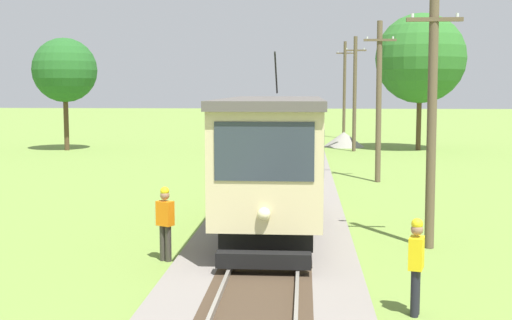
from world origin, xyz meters
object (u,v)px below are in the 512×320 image
(utility_pole_near_tram, at_px, (432,116))
(utility_pole_distant, at_px, (344,89))
(tree_right_near, at_px, (420,58))
(gravel_pile, at_px, (344,139))
(freight_car, at_px, (292,127))
(second_worker, at_px, (165,220))
(red_tram, at_px, (273,159))
(utility_pole_far, at_px, (355,93))
(track_worker, at_px, (416,262))
(tree_left_near, at_px, (65,70))
(utility_pole_mid, at_px, (379,100))

(utility_pole_near_tram, distance_m, utility_pole_distant, 37.13)
(tree_right_near, bearing_deg, gravel_pile, 154.76)
(freight_car, relative_size, second_worker, 2.91)
(red_tram, height_order, utility_pole_far, utility_pole_far)
(freight_car, height_order, track_worker, freight_car)
(freight_car, bearing_deg, tree_right_near, 4.43)
(second_worker, bearing_deg, tree_left_near, -128.84)
(utility_pole_mid, bearing_deg, tree_right_near, 74.01)
(gravel_pile, bearing_deg, tree_right_near, -25.24)
(track_worker, bearing_deg, utility_pole_mid, 102.70)
(freight_car, height_order, utility_pole_mid, utility_pole_mid)
(red_tram, bearing_deg, utility_pole_mid, 70.40)
(freight_car, relative_size, tree_right_near, 0.58)
(second_worker, xyz_separation_m, tree_right_near, (10.79, 28.98, 5.03))
(utility_pole_mid, xyz_separation_m, track_worker, (-1.20, -17.35, -2.61))
(utility_pole_distant, distance_m, second_worker, 39.66)
(utility_pole_near_tram, height_order, tree_left_near, tree_left_near)
(freight_car, relative_size, utility_pole_near_tram, 0.79)
(red_tram, relative_size, freight_car, 1.64)
(utility_pole_mid, xyz_separation_m, utility_pole_far, (0.00, 13.92, 0.20))
(utility_pole_mid, xyz_separation_m, tree_left_near, (-18.89, 13.28, 1.65))
(freight_car, xyz_separation_m, second_worker, (-2.43, -28.33, -0.57))
(utility_pole_far, height_order, gravel_pile, utility_pole_far)
(utility_pole_distant, bearing_deg, second_worker, -99.44)
(utility_pole_far, xyz_separation_m, utility_pole_distant, (-0.00, 11.13, 0.23))
(utility_pole_far, bearing_deg, utility_pole_near_tram, -90.00)
(utility_pole_distant, relative_size, tree_left_near, 1.07)
(second_worker, bearing_deg, utility_pole_mid, -178.24)
(freight_car, distance_m, utility_pole_far, 4.65)
(utility_pole_distant, bearing_deg, track_worker, -91.63)
(utility_pole_far, relative_size, tree_left_near, 1.00)
(utility_pole_mid, relative_size, tree_right_near, 0.78)
(utility_pole_near_tram, xyz_separation_m, second_worker, (-6.49, -1.88, -2.40))
(red_tram, relative_size, track_worker, 4.79)
(freight_car, bearing_deg, second_worker, -94.90)
(utility_pole_mid, relative_size, track_worker, 3.92)
(utility_pole_mid, relative_size, utility_pole_far, 0.95)
(red_tram, xyz_separation_m, utility_pole_near_tram, (4.06, -0.69, 1.19))
(second_worker, bearing_deg, gravel_pile, -164.26)
(freight_car, bearing_deg, utility_pole_near_tram, -81.27)
(second_worker, height_order, tree_left_near, tree_left_near)
(second_worker, distance_m, tree_right_near, 31.33)
(utility_pole_mid, bearing_deg, track_worker, -93.97)
(utility_pole_far, xyz_separation_m, tree_left_near, (-18.89, -0.65, 1.46))
(gravel_pile, height_order, tree_left_near, tree_left_near)
(red_tram, bearing_deg, track_worker, -64.40)
(track_worker, bearing_deg, tree_right_near, 97.01)
(utility_pole_distant, relative_size, second_worker, 4.39)
(utility_pole_mid, height_order, tree_left_near, tree_left_near)
(red_tram, relative_size, second_worker, 4.79)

